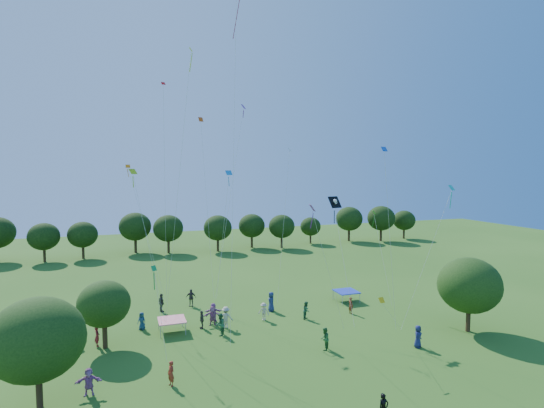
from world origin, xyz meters
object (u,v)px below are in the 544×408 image
(near_tree_east, at_px, (469,285))
(red_high_kite, at_px, (235,63))
(man_in_black, at_px, (384,408))
(tent_blue, at_px, (346,291))
(near_tree_west, at_px, (37,339))
(near_tree_north, at_px, (104,304))
(tent_red_stripe, at_px, (172,320))
(pirate_kite, at_px, (335,204))

(near_tree_east, xyz_separation_m, red_high_kite, (-18.78, 4.57, 17.67))
(near_tree_east, bearing_deg, red_high_kite, 166.33)
(near_tree_east, xyz_separation_m, man_in_black, (-14.16, -8.81, -3.14))
(near_tree_east, distance_m, tent_blue, 12.36)
(man_in_black, bearing_deg, near_tree_east, 29.87)
(tent_blue, bearing_deg, near_tree_west, -155.76)
(near_tree_north, relative_size, near_tree_east, 0.83)
(tent_red_stripe, relative_size, man_in_black, 1.39)
(near_tree_east, distance_m, red_high_kite, 26.18)
(near_tree_east, height_order, man_in_black, near_tree_east)
(near_tree_east, xyz_separation_m, tent_red_stripe, (-23.50, 7.91, -2.90))
(man_in_black, bearing_deg, near_tree_north, 131.59)
(tent_red_stripe, relative_size, tent_blue, 1.00)
(tent_blue, bearing_deg, man_in_black, -113.73)
(red_high_kite, bearing_deg, pirate_kite, 9.95)
(tent_red_stripe, bearing_deg, red_high_kite, -35.29)
(tent_blue, bearing_deg, red_high_kite, -155.29)
(tent_red_stripe, distance_m, man_in_black, 19.16)
(man_in_black, height_order, pirate_kite, pirate_kite)
(near_tree_west, xyz_separation_m, man_in_black, (17.63, -7.65, -3.19))
(man_in_black, height_order, red_high_kite, red_high_kite)
(tent_red_stripe, bearing_deg, near_tree_east, -18.61)
(near_tree_north, height_order, red_high_kite, red_high_kite)
(near_tree_north, bearing_deg, tent_blue, 10.47)
(near_tree_west, height_order, tent_red_stripe, near_tree_west)
(tent_blue, bearing_deg, pirate_kite, -130.03)
(near_tree_west, relative_size, near_tree_north, 1.22)
(tent_red_stripe, bearing_deg, pirate_kite, -6.76)
(tent_red_stripe, distance_m, red_high_kite, 21.36)
(tent_red_stripe, distance_m, pirate_kite, 17.16)
(near_tree_east, distance_m, pirate_kite, 12.99)
(tent_red_stripe, xyz_separation_m, red_high_kite, (4.73, -3.34, 20.56))
(man_in_black, bearing_deg, near_tree_west, 154.51)
(near_tree_north, height_order, pirate_kite, pirate_kite)
(tent_red_stripe, xyz_separation_m, man_in_black, (9.34, -16.73, -0.24))
(pirate_kite, bearing_deg, red_high_kite, -170.05)
(near_tree_west, bearing_deg, near_tree_north, 67.26)
(near_tree_east, height_order, pirate_kite, pirate_kite)
(near_tree_west, xyz_separation_m, tent_blue, (26.18, 11.79, -2.95))
(tent_blue, relative_size, man_in_black, 1.39)
(near_tree_west, height_order, red_high_kite, red_high_kite)
(red_high_kite, bearing_deg, tent_blue, 24.71)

